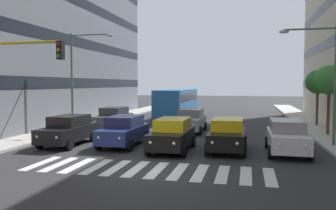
# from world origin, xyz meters

# --- Properties ---
(ground_plane) EXTENTS (180.00, 180.00, 0.00)m
(ground_plane) POSITION_xyz_m (0.00, 0.00, 0.00)
(ground_plane) COLOR #2D2D30
(building_right_block_0) EXTENTS (10.11, 28.61, 21.89)m
(building_right_block_0) POSITION_xyz_m (15.79, -17.21, 10.95)
(building_right_block_0) COLOR slate
(building_right_block_0) RESTS_ON ground_plane
(crosswalk_markings) EXTENTS (10.35, 2.80, 0.01)m
(crosswalk_markings) POSITION_xyz_m (-0.00, 0.00, 0.00)
(crosswalk_markings) COLOR silver
(crosswalk_markings) RESTS_ON ground_plane
(car_0) EXTENTS (2.02, 4.44, 1.72)m
(car_0) POSITION_xyz_m (-6.06, -4.79, 0.89)
(car_0) COLOR silver
(car_0) RESTS_ON ground_plane
(car_1) EXTENTS (2.02, 4.44, 1.72)m
(car_1) POSITION_xyz_m (-3.05, -4.80, 0.89)
(car_1) COLOR black
(car_1) RESTS_ON ground_plane
(car_2) EXTENTS (2.02, 4.44, 1.72)m
(car_2) POSITION_xyz_m (-0.18, -4.15, 0.89)
(car_2) COLOR black
(car_2) RESTS_ON ground_plane
(car_3) EXTENTS (2.02, 4.44, 1.72)m
(car_3) POSITION_xyz_m (2.86, -4.99, 0.89)
(car_3) COLOR navy
(car_3) RESTS_ON ground_plane
(car_4) EXTENTS (2.02, 4.44, 1.72)m
(car_4) POSITION_xyz_m (6.13, -4.51, 0.89)
(car_4) COLOR black
(car_4) RESTS_ON ground_plane
(car_row2_0) EXTENTS (2.02, 4.44, 1.72)m
(car_row2_0) POSITION_xyz_m (6.31, -11.87, 0.89)
(car_row2_0) COLOR #474C51
(car_row2_0) RESTS_ON ground_plane
(car_row2_1) EXTENTS (2.02, 4.44, 1.72)m
(car_row2_1) POSITION_xyz_m (0.02, -11.37, 0.89)
(car_row2_1) COLOR #B2B7BC
(car_row2_1) RESTS_ON ground_plane
(bus_behind_traffic) EXTENTS (2.78, 10.50, 3.00)m
(bus_behind_traffic) POSITION_xyz_m (2.86, -20.37, 1.86)
(bus_behind_traffic) COLOR #286BAD
(bus_behind_traffic) RESTS_ON ground_plane
(street_lamp_left) EXTENTS (3.13, 0.28, 6.62)m
(street_lamp_left) POSITION_xyz_m (-8.23, -6.99, 4.26)
(street_lamp_left) COLOR #4C6B56
(street_lamp_left) RESTS_ON sidewalk_left
(street_lamp_right) EXTENTS (3.40, 0.28, 7.16)m
(street_lamp_right) POSITION_xyz_m (8.20, -9.82, 4.58)
(street_lamp_right) COLOR #4C6B56
(street_lamp_right) RESTS_ON sidewalk_right
(street_tree_1) EXTENTS (1.99, 1.99, 4.68)m
(street_tree_1) POSITION_xyz_m (-9.39, -11.36, 3.81)
(street_tree_1) COLOR #513823
(street_tree_1) RESTS_ON sidewalk_left
(street_tree_2) EXTENTS (1.98, 1.98, 4.58)m
(street_tree_2) POSITION_xyz_m (-9.67, -16.75, 3.71)
(street_tree_2) COLOR #513823
(street_tree_2) RESTS_ON sidewalk_left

